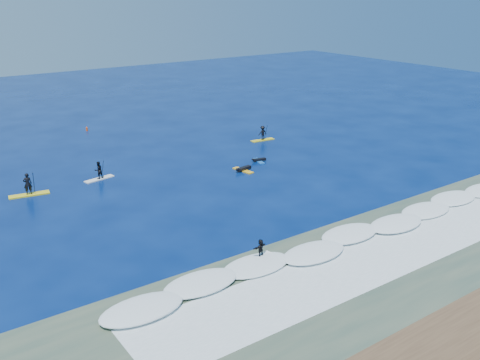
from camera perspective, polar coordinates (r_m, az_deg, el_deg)
ground at (r=44.49m, az=1.60°, el=-1.87°), size 160.00×160.00×0.00m
shallow_water at (r=35.37m, az=15.47°, el=-8.65°), size 90.00×13.00×0.01m
breaking_wave at (r=37.67m, az=10.80°, el=-6.43°), size 40.00×6.00×0.30m
whitewater at (r=35.92m, az=14.24°, el=-8.08°), size 34.00×5.00×0.02m
sup_paddler_left at (r=48.09m, az=-21.66°, el=-0.73°), size 3.33×1.32×2.28m
sup_paddler_center at (r=50.07m, az=-14.85°, el=0.85°), size 2.87×1.20×1.96m
sup_paddler_right at (r=61.11m, az=2.43°, el=4.94°), size 2.87×0.97×1.98m
prone_paddler_near at (r=50.88m, az=0.34°, el=1.16°), size 1.86×2.40×0.49m
prone_paddler_far at (r=53.68m, az=2.01°, el=2.12°), size 1.52×1.99×0.40m
wave_surfer at (r=34.37m, az=2.20°, el=-7.39°), size 1.79×0.74×1.26m
marker_buoy at (r=68.00m, az=-16.02°, el=5.27°), size 0.25×0.25×0.59m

